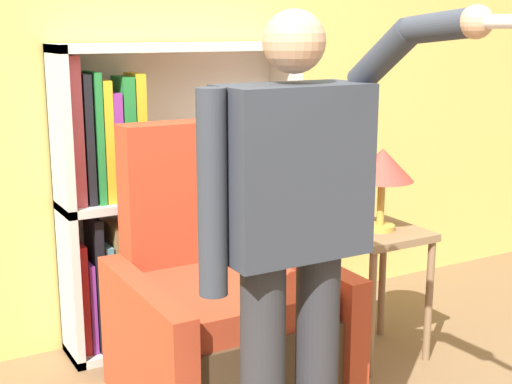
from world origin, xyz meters
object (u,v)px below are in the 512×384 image
bookcase (153,199)px  person_standing (293,229)px  armchair (221,315)px  side_table (379,256)px  table_lamp (382,167)px

bookcase → person_standing: (-0.06, -1.38, 0.20)m
armchair → person_standing: 0.93m
person_standing → side_table: size_ratio=2.56×
bookcase → armchair: bookcase is taller
bookcase → armchair: bearing=-86.5°
side_table → table_lamp: bearing=-104.0°
bookcase → side_table: bookcase is taller
armchair → table_lamp: bearing=-2.2°
person_standing → table_lamp: person_standing is taller
bookcase → person_standing: bearing=-92.4°
armchair → person_standing: size_ratio=0.72×
person_standing → side_table: (0.93, 0.69, -0.44)m
armchair → side_table: size_ratio=1.84×
bookcase → person_standing: size_ratio=0.92×
table_lamp → bookcase: bearing=141.6°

